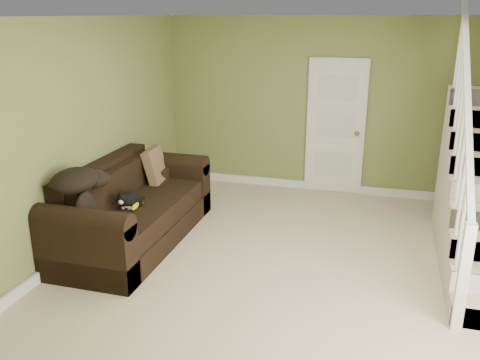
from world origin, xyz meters
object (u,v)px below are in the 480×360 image
Objects in this scene: sofa at (132,212)px; banana at (135,206)px; side_table at (155,186)px; cat at (129,199)px.

sofa reaches higher than banana.
side_table reaches higher than cat.
cat is at bearing 150.28° from banana.
banana is at bearing -74.21° from side_table.
sofa is 0.33m from cat.
cat is 0.12m from banana.
sofa reaches higher than side_table.
side_table is (-0.18, 1.03, -0.03)m from sofa.
cat is (0.09, -0.21, 0.25)m from sofa.
banana is at bearing -22.77° from cat.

